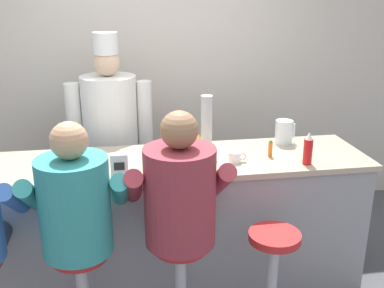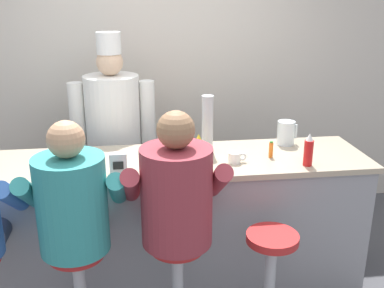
# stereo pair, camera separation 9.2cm
# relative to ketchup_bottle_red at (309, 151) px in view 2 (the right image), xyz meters

# --- Properties ---
(wall_back) EXTENTS (10.00, 0.06, 2.70)m
(wall_back) POSITION_rel_ketchup_bottle_red_xyz_m (-0.93, 1.54, 0.24)
(wall_back) COLOR beige
(wall_back) RESTS_ON ground_plane
(diner_counter) EXTENTS (2.86, 0.72, 1.01)m
(diner_counter) POSITION_rel_ketchup_bottle_red_xyz_m (-0.93, 0.24, -0.61)
(diner_counter) COLOR gray
(diner_counter) RESTS_ON ground_plane
(ketchup_bottle_red) EXTENTS (0.06, 0.06, 0.23)m
(ketchup_bottle_red) POSITION_rel_ketchup_bottle_red_xyz_m (0.00, 0.00, 0.00)
(ketchup_bottle_red) COLOR red
(ketchup_bottle_red) RESTS_ON diner_counter
(mustard_bottle_yellow) EXTENTS (0.07, 0.07, 0.21)m
(mustard_bottle_yellow) POSITION_rel_ketchup_bottle_red_xyz_m (-0.73, 0.14, -0.01)
(mustard_bottle_yellow) COLOR yellow
(mustard_bottle_yellow) RESTS_ON diner_counter
(hot_sauce_bottle_orange) EXTENTS (0.03, 0.03, 0.12)m
(hot_sauce_bottle_orange) POSITION_rel_ketchup_bottle_red_xyz_m (-0.20, 0.18, -0.05)
(hot_sauce_bottle_orange) COLOR orange
(hot_sauce_bottle_orange) RESTS_ON diner_counter
(water_pitcher_clear) EXTENTS (0.16, 0.14, 0.18)m
(water_pitcher_clear) POSITION_rel_ketchup_bottle_red_xyz_m (-0.01, 0.45, -0.01)
(water_pitcher_clear) COLOR silver
(water_pitcher_clear) RESTS_ON diner_counter
(breakfast_plate) EXTENTS (0.24, 0.24, 0.05)m
(breakfast_plate) POSITION_rel_ketchup_bottle_red_xyz_m (-1.54, 0.22, -0.09)
(breakfast_plate) COLOR white
(breakfast_plate) RESTS_ON diner_counter
(cereal_bowl) EXTENTS (0.13, 0.13, 0.06)m
(cereal_bowl) POSITION_rel_ketchup_bottle_red_xyz_m (-0.92, 0.28, -0.08)
(cereal_bowl) COLOR white
(cereal_bowl) RESTS_ON diner_counter
(coffee_mug_white) EXTENTS (0.13, 0.09, 0.08)m
(coffee_mug_white) POSITION_rel_ketchup_bottle_red_xyz_m (-0.48, 0.11, -0.07)
(coffee_mug_white) COLOR white
(coffee_mug_white) RESTS_ON diner_counter
(cup_stack_steel) EXTENTS (0.09, 0.09, 0.42)m
(cup_stack_steel) POSITION_rel_ketchup_bottle_red_xyz_m (-0.63, 0.37, 0.11)
(cup_stack_steel) COLOR #B7BABF
(cup_stack_steel) RESTS_ON diner_counter
(napkin_dispenser_chrome) EXTENTS (0.11, 0.07, 0.14)m
(napkin_dispenser_chrome) POSITION_rel_ketchup_bottle_red_xyz_m (-1.28, 0.01, -0.03)
(napkin_dispenser_chrome) COLOR silver
(napkin_dispenser_chrome) RESTS_ON diner_counter
(diner_seated_teal) EXTENTS (0.61, 0.60, 1.49)m
(diner_seated_teal) POSITION_rel_ketchup_bottle_red_xyz_m (-1.53, -0.36, -0.16)
(diner_seated_teal) COLOR #B2B5BA
(diner_seated_teal) RESTS_ON ground_plane
(diner_seated_maroon) EXTENTS (0.63, 0.62, 1.52)m
(diner_seated_maroon) POSITION_rel_ketchup_bottle_red_xyz_m (-0.94, -0.35, -0.14)
(diner_seated_maroon) COLOR #B2B5BA
(diner_seated_maroon) RESTS_ON ground_plane
(empty_stool_round) EXTENTS (0.33, 0.33, 0.72)m
(empty_stool_round) POSITION_rel_ketchup_bottle_red_xyz_m (-0.35, -0.39, -0.63)
(empty_stool_round) COLOR #B2B5BA
(empty_stool_round) RESTS_ON ground_plane
(cook_in_whites_near) EXTENTS (0.71, 0.46, 1.83)m
(cook_in_whites_near) POSITION_rel_ketchup_bottle_red_xyz_m (-1.34, 0.98, -0.11)
(cook_in_whites_near) COLOR #232328
(cook_in_whites_near) RESTS_ON ground_plane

